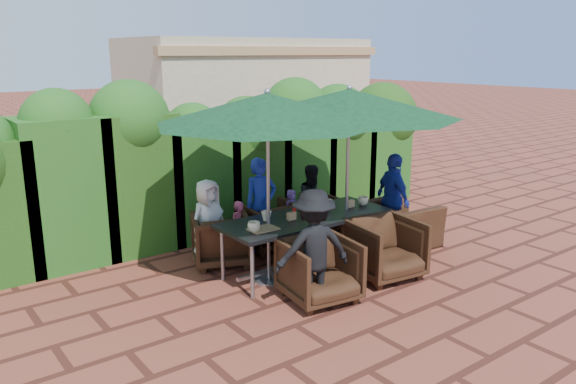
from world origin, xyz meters
TOP-DOWN VIEW (x-y plane):
  - ground at (0.00, 0.00)m, footprint 80.00×80.00m
  - dining_table at (-0.00, 0.10)m, footprint 2.39×0.90m
  - umbrella_left at (-0.63, 0.08)m, footprint 2.79×2.79m
  - umbrella_right at (0.65, 0.02)m, footprint 2.99×2.99m
  - chair_far_left at (-0.82, 0.97)m, footprint 0.98×0.96m
  - chair_far_mid at (0.10, 1.10)m, footprint 0.83×0.78m
  - chair_far_right at (0.87, 0.96)m, footprint 0.75×0.71m
  - chair_near_left at (-0.49, -0.77)m, footprint 0.91×0.86m
  - chair_near_right at (0.66, -0.73)m, footprint 0.94×0.89m
  - chair_end_right at (1.84, 0.03)m, footprint 0.73×1.04m
  - adult_far_left at (-0.93, 1.10)m, footprint 0.65×0.46m
  - adult_far_mid at (-0.03, 1.13)m, footprint 0.55×0.47m
  - adult_far_right at (0.94, 1.10)m, footprint 0.62×0.45m
  - adult_near_left at (-0.64, -0.82)m, footprint 0.97×0.64m
  - adult_end_right at (1.74, 0.15)m, footprint 0.62×0.91m
  - child_left at (-0.41, 1.11)m, footprint 0.30×0.25m
  - child_right at (0.50, 1.06)m, footprint 0.32×0.27m
  - pedestrian_a at (1.50, 4.29)m, footprint 1.52×0.65m
  - pedestrian_b at (2.68, 4.54)m, footprint 0.98×0.70m
  - pedestrian_c at (3.37, 4.16)m, footprint 1.14×1.05m
  - cup_a at (-0.92, -0.03)m, footprint 0.16×0.16m
  - cup_b at (-0.54, 0.26)m, footprint 0.14×0.14m
  - cup_c at (0.05, -0.12)m, footprint 0.16×0.16m
  - cup_d at (0.47, 0.22)m, footprint 0.14×0.14m
  - cup_e at (1.01, 0.06)m, footprint 0.15×0.15m
  - ketchup_bottle at (-0.17, 0.14)m, footprint 0.04×0.04m
  - sauce_bottle at (-0.02, 0.19)m, footprint 0.04×0.04m
  - serving_tray at (-0.79, -0.03)m, footprint 0.35×0.25m
  - number_block_left at (-0.26, 0.09)m, footprint 0.12×0.06m
  - number_block_right at (0.78, 0.08)m, footprint 0.12×0.06m
  - hedge_wall at (-0.14, 2.32)m, footprint 9.10×1.60m
  - building at (3.50, 6.99)m, footprint 6.20×3.08m

SIDE VIEW (x-z plane):
  - ground at x=0.00m, z-range 0.00..0.00m
  - chair_far_right at x=0.87m, z-range 0.00..0.76m
  - chair_far_mid at x=0.10m, z-range 0.00..0.77m
  - chair_far_left at x=-0.82m, z-range 0.00..0.79m
  - child_left at x=-0.41m, z-range 0.00..0.81m
  - chair_near_left at x=-0.49m, z-range 0.00..0.83m
  - child_right at x=0.50m, z-range 0.00..0.85m
  - chair_near_right at x=0.66m, z-range 0.00..0.86m
  - chair_end_right at x=1.84m, z-range 0.00..0.86m
  - adult_far_right at x=0.94m, z-range 0.00..1.17m
  - adult_far_left at x=-0.93m, z-range 0.00..1.20m
  - dining_table at x=0.00m, z-range 0.30..1.05m
  - adult_far_mid at x=-0.03m, z-range 0.00..1.39m
  - adult_near_left at x=-0.64m, z-range 0.00..1.40m
  - adult_end_right at x=1.74m, z-range 0.00..1.41m
  - serving_tray at x=-0.79m, z-range 0.75..0.77m
  - pedestrian_a at x=1.50m, z-range 0.00..1.59m
  - number_block_left at x=-0.26m, z-range 0.75..0.85m
  - number_block_right at x=0.78m, z-range 0.75..0.85m
  - cup_e at x=1.01m, z-range 0.75..0.87m
  - cup_a at x=-0.92m, z-range 0.75..0.87m
  - cup_b at x=-0.54m, z-range 0.75..0.88m
  - cup_c at x=0.05m, z-range 0.75..0.88m
  - cup_d at x=0.47m, z-range 0.75..0.88m
  - pedestrian_c at x=3.37m, z-range 0.00..1.67m
  - ketchup_bottle at x=-0.17m, z-range 0.75..0.92m
  - sauce_bottle at x=-0.02m, z-range 0.75..0.92m
  - pedestrian_b at x=2.68m, z-range 0.00..1.87m
  - hedge_wall at x=-0.14m, z-range 0.07..2.58m
  - building at x=3.50m, z-range 0.01..3.21m
  - umbrella_left at x=-0.63m, z-range 0.98..3.44m
  - umbrella_right at x=0.65m, z-range 0.98..3.44m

